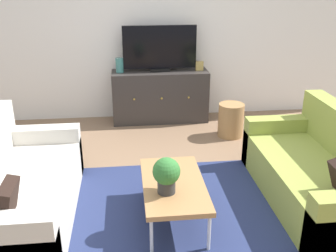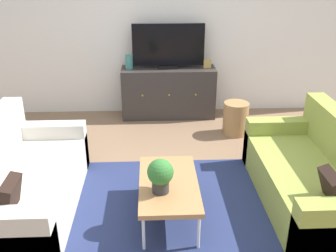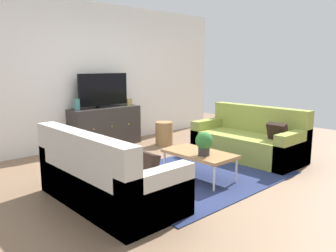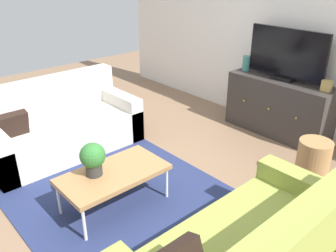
# 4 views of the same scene
# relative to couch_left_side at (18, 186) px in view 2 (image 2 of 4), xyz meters

# --- Properties ---
(ground_plane) EXTENTS (10.00, 10.00, 0.00)m
(ground_plane) POSITION_rel_couch_left_side_xyz_m (1.44, 0.10, -0.28)
(ground_plane) COLOR #84664C
(wall_back) EXTENTS (6.40, 0.12, 2.70)m
(wall_back) POSITION_rel_couch_left_side_xyz_m (1.44, 2.65, 1.07)
(wall_back) COLOR white
(wall_back) RESTS_ON ground_plane
(area_rug) EXTENTS (2.50, 1.90, 0.01)m
(area_rug) POSITION_rel_couch_left_side_xyz_m (1.44, -0.05, -0.27)
(area_rug) COLOR navy
(area_rug) RESTS_ON ground_plane
(couch_left_side) EXTENTS (0.87, 1.79, 0.85)m
(couch_left_side) POSITION_rel_couch_left_side_xyz_m (0.00, 0.00, 0.00)
(couch_left_side) COLOR beige
(couch_left_side) RESTS_ON ground_plane
(couch_right_side) EXTENTS (0.87, 1.79, 0.85)m
(couch_right_side) POSITION_rel_couch_left_side_xyz_m (2.88, 0.00, 0.00)
(couch_right_side) COLOR olive
(couch_right_side) RESTS_ON ground_plane
(coffee_table) EXTENTS (0.54, 0.98, 0.38)m
(coffee_table) POSITION_rel_couch_left_side_xyz_m (1.42, -0.15, 0.07)
(coffee_table) COLOR #A37547
(coffee_table) RESTS_ON ground_plane
(potted_plant) EXTENTS (0.23, 0.23, 0.31)m
(potted_plant) POSITION_rel_couch_left_side_xyz_m (1.34, -0.30, 0.27)
(potted_plant) COLOR #2D2D2D
(potted_plant) RESTS_ON coffee_table
(tv_console) EXTENTS (1.39, 0.47, 0.75)m
(tv_console) POSITION_rel_couch_left_side_xyz_m (1.53, 2.37, 0.09)
(tv_console) COLOR #332D2B
(tv_console) RESTS_ON ground_plane
(flat_screen_tv) EXTENTS (1.04, 0.16, 0.64)m
(flat_screen_tv) POSITION_rel_couch_left_side_xyz_m (1.53, 2.39, 0.79)
(flat_screen_tv) COLOR black
(flat_screen_tv) RESTS_ON tv_console
(glass_vase) EXTENTS (0.11, 0.11, 0.20)m
(glass_vase) POSITION_rel_couch_left_side_xyz_m (0.96, 2.37, 0.57)
(glass_vase) COLOR teal
(glass_vase) RESTS_ON tv_console
(mantel_clock) EXTENTS (0.11, 0.07, 0.13)m
(mantel_clock) POSITION_rel_couch_left_side_xyz_m (2.11, 2.37, 0.53)
(mantel_clock) COLOR tan
(mantel_clock) RESTS_ON tv_console
(wicker_basket) EXTENTS (0.34, 0.34, 0.45)m
(wicker_basket) POSITION_rel_couch_left_side_xyz_m (2.42, 1.67, -0.05)
(wicker_basket) COLOR #9E7547
(wicker_basket) RESTS_ON ground_plane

